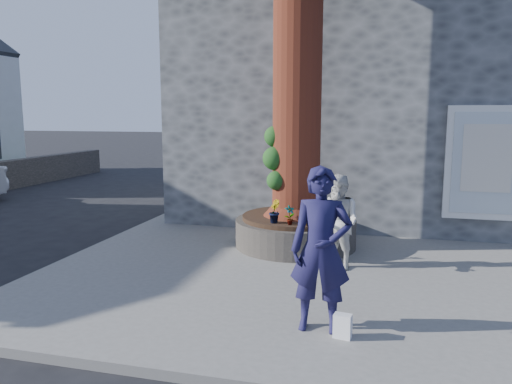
# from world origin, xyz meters

# --- Properties ---
(ground) EXTENTS (120.00, 120.00, 0.00)m
(ground) POSITION_xyz_m (0.00, 0.00, 0.00)
(ground) COLOR black
(ground) RESTS_ON ground
(pavement) EXTENTS (9.00, 8.00, 0.12)m
(pavement) POSITION_xyz_m (1.50, 1.00, 0.06)
(pavement) COLOR slate
(pavement) RESTS_ON ground
(yellow_line) EXTENTS (0.10, 30.00, 0.01)m
(yellow_line) POSITION_xyz_m (-3.05, 1.00, 0.00)
(yellow_line) COLOR yellow
(yellow_line) RESTS_ON ground
(stone_shop) EXTENTS (10.30, 8.30, 6.30)m
(stone_shop) POSITION_xyz_m (2.50, 7.20, 3.16)
(stone_shop) COLOR #444749
(stone_shop) RESTS_ON ground
(planter) EXTENTS (2.30, 2.30, 0.60)m
(planter) POSITION_xyz_m (0.80, 2.00, 0.41)
(planter) COLOR black
(planter) RESTS_ON pavement
(man) EXTENTS (0.73, 0.50, 1.94)m
(man) POSITION_xyz_m (1.74, -1.64, 1.09)
(man) COLOR #18163D
(man) RESTS_ON pavement
(woman) EXTENTS (0.96, 0.93, 1.55)m
(woman) POSITION_xyz_m (1.72, 0.81, 0.90)
(woman) COLOR silver
(woman) RESTS_ON pavement
(shopping_bag) EXTENTS (0.22, 0.15, 0.28)m
(shopping_bag) POSITION_xyz_m (2.03, -1.81, 0.26)
(shopping_bag) COLOR white
(shopping_bag) RESTS_ON pavement
(plant_a) EXTENTS (0.22, 0.21, 0.34)m
(plant_a) POSITION_xyz_m (0.84, 1.15, 0.89)
(plant_a) COLOR gray
(plant_a) RESTS_ON planter
(plant_b) EXTENTS (0.27, 0.28, 0.42)m
(plant_b) POSITION_xyz_m (0.54, 1.26, 0.93)
(plant_b) COLOR gray
(plant_b) RESTS_ON planter
(plant_c) EXTENTS (0.24, 0.24, 0.31)m
(plant_c) POSITION_xyz_m (1.20, 1.15, 0.88)
(plant_c) COLOR gray
(plant_c) RESTS_ON planter
(plant_d) EXTENTS (0.32, 0.32, 0.27)m
(plant_d) POSITION_xyz_m (1.12, 1.82, 0.85)
(plant_d) COLOR gray
(plant_d) RESTS_ON planter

